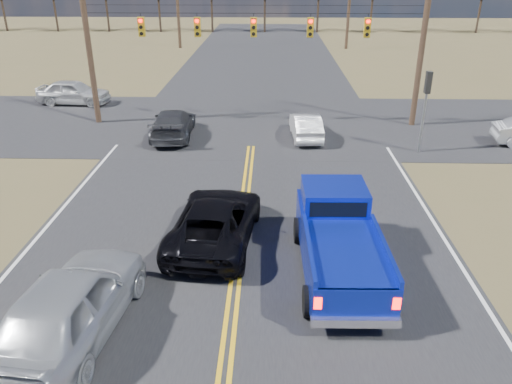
{
  "coord_description": "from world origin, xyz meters",
  "views": [
    {
      "loc": [
        0.96,
        -9.68,
        8.37
      ],
      "look_at": [
        0.51,
        5.3,
        1.5
      ],
      "focal_mm": 35.0,
      "sensor_mm": 36.0,
      "label": 1
    }
  ],
  "objects_px": {
    "pickup_truck": "(339,239)",
    "white_car_queue": "(306,126)",
    "dgrey_car_queue": "(173,124)",
    "black_suv": "(215,221)",
    "cross_car_west": "(73,92)",
    "silver_suv": "(70,305)"
  },
  "relations": [
    {
      "from": "silver_suv",
      "to": "dgrey_car_queue",
      "type": "relative_size",
      "value": 1.1
    },
    {
      "from": "black_suv",
      "to": "cross_car_west",
      "type": "height_order",
      "value": "cross_car_west"
    },
    {
      "from": "black_suv",
      "to": "dgrey_car_queue",
      "type": "relative_size",
      "value": 1.09
    },
    {
      "from": "silver_suv",
      "to": "dgrey_car_queue",
      "type": "bearing_deg",
      "value": -82.03
    },
    {
      "from": "black_suv",
      "to": "cross_car_west",
      "type": "xyz_separation_m",
      "value": [
        -11.06,
        17.38,
        0.04
      ]
    },
    {
      "from": "dgrey_car_queue",
      "to": "cross_car_west",
      "type": "bearing_deg",
      "value": -43.04
    },
    {
      "from": "silver_suv",
      "to": "black_suv",
      "type": "bearing_deg",
      "value": -115.72
    },
    {
      "from": "black_suv",
      "to": "cross_car_west",
      "type": "bearing_deg",
      "value": -51.8
    },
    {
      "from": "black_suv",
      "to": "dgrey_car_queue",
      "type": "height_order",
      "value": "black_suv"
    },
    {
      "from": "pickup_truck",
      "to": "silver_suv",
      "type": "xyz_separation_m",
      "value": [
        -6.78,
        -3.09,
        -0.14
      ]
    },
    {
      "from": "pickup_truck",
      "to": "white_car_queue",
      "type": "height_order",
      "value": "pickup_truck"
    },
    {
      "from": "pickup_truck",
      "to": "silver_suv",
      "type": "height_order",
      "value": "pickup_truck"
    },
    {
      "from": "white_car_queue",
      "to": "dgrey_car_queue",
      "type": "bearing_deg",
      "value": -3.52
    },
    {
      "from": "pickup_truck",
      "to": "black_suv",
      "type": "distance_m",
      "value": 4.14
    },
    {
      "from": "pickup_truck",
      "to": "cross_car_west",
      "type": "xyz_separation_m",
      "value": [
        -14.85,
        19.02,
        -0.27
      ]
    },
    {
      "from": "pickup_truck",
      "to": "cross_car_west",
      "type": "distance_m",
      "value": 24.13
    },
    {
      "from": "silver_suv",
      "to": "white_car_queue",
      "type": "bearing_deg",
      "value": -106.4
    },
    {
      "from": "pickup_truck",
      "to": "white_car_queue",
      "type": "distance_m",
      "value": 12.5
    },
    {
      "from": "cross_car_west",
      "to": "pickup_truck",
      "type": "bearing_deg",
      "value": -137.86
    },
    {
      "from": "pickup_truck",
      "to": "dgrey_car_queue",
      "type": "xyz_separation_m",
      "value": [
        -7.17,
        12.49,
        -0.34
      ]
    },
    {
      "from": "black_suv",
      "to": "silver_suv",
      "type": "bearing_deg",
      "value": 63.45
    },
    {
      "from": "pickup_truck",
      "to": "silver_suv",
      "type": "bearing_deg",
      "value": -156.74
    }
  ]
}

